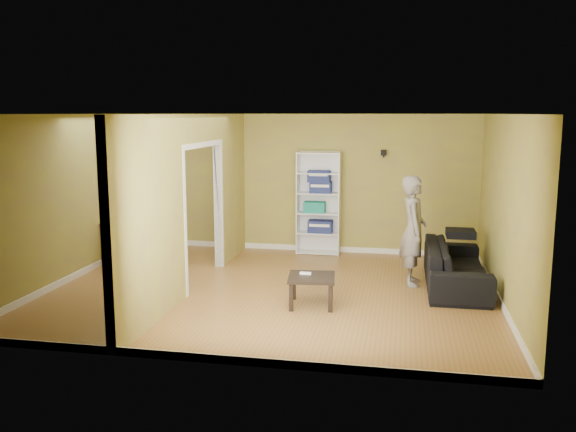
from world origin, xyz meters
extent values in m
plane|color=#975D33|center=(0.00, 0.00, 0.00)|extent=(6.50, 6.50, 0.00)
plane|color=white|center=(0.00, 0.00, 2.60)|extent=(6.50, 6.50, 0.00)
plane|color=#A0A336|center=(0.00, 2.75, 1.30)|extent=(6.50, 0.00, 6.50)
plane|color=#A0A336|center=(0.00, -2.75, 1.30)|extent=(6.50, 0.00, 6.50)
plane|color=#A0A336|center=(-3.25, 0.00, 1.30)|extent=(0.00, 5.50, 5.50)
plane|color=#A0A336|center=(3.25, 0.00, 1.30)|extent=(0.00, 5.50, 5.50)
cube|color=black|center=(1.50, 2.69, 1.90)|extent=(0.10, 0.10, 0.10)
imported|color=black|center=(2.70, 0.73, 0.43)|extent=(2.26, 0.97, 0.86)
imported|color=slate|center=(2.05, 0.74, 0.99)|extent=(0.75, 0.60, 1.98)
cube|color=white|center=(-0.06, 2.56, 0.96)|extent=(0.02, 0.35, 1.91)
cube|color=white|center=(0.72, 2.56, 0.96)|extent=(0.02, 0.35, 1.91)
cube|color=white|center=(0.33, 2.72, 0.96)|extent=(0.80, 0.02, 1.91)
cube|color=white|center=(0.33, 2.56, 0.02)|extent=(0.76, 0.35, 0.02)
cube|color=white|center=(0.33, 2.56, 0.39)|extent=(0.76, 0.35, 0.02)
cube|color=white|center=(0.33, 2.56, 0.77)|extent=(0.76, 0.35, 0.02)
cube|color=white|center=(0.33, 2.56, 1.14)|extent=(0.76, 0.35, 0.02)
cube|color=white|center=(0.33, 2.56, 1.52)|extent=(0.76, 0.35, 0.02)
cube|color=white|center=(0.33, 2.56, 1.89)|extent=(0.76, 0.35, 0.02)
cube|color=navy|center=(0.37, 2.56, 0.52)|extent=(0.44, 0.29, 0.23)
cube|color=#14544A|center=(0.26, 2.56, 0.88)|extent=(0.39, 0.26, 0.20)
cube|color=navy|center=(0.37, 2.56, 1.25)|extent=(0.40, 0.26, 0.20)
cube|color=#12124D|center=(0.34, 2.56, 1.46)|extent=(0.41, 0.26, 0.21)
cube|color=#32271D|center=(0.68, -0.61, 0.40)|extent=(0.63, 0.63, 0.04)
cube|color=#32271D|center=(0.42, -0.87, 0.19)|extent=(0.05, 0.05, 0.38)
cube|color=#32271D|center=(0.94, -0.87, 0.19)|extent=(0.05, 0.05, 0.38)
cube|color=#32271D|center=(0.42, -0.35, 0.19)|extent=(0.05, 0.05, 0.38)
cube|color=#32271D|center=(0.94, -0.35, 0.19)|extent=(0.05, 0.05, 0.38)
cube|color=white|center=(0.59, -0.54, 0.43)|extent=(0.15, 0.04, 0.03)
cube|color=tan|center=(-2.62, 1.24, 0.72)|extent=(1.19, 0.79, 0.04)
cylinder|color=tan|center=(-3.17, 0.90, 0.35)|extent=(0.05, 0.05, 0.70)
cylinder|color=tan|center=(-2.07, 0.90, 0.35)|extent=(0.05, 0.05, 0.70)
cylinder|color=tan|center=(-3.17, 1.59, 0.35)|extent=(0.05, 0.05, 0.70)
cylinder|color=tan|center=(-2.07, 1.59, 0.35)|extent=(0.05, 0.05, 0.70)
camera|label=1|loc=(1.88, -8.58, 2.61)|focal=38.00mm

